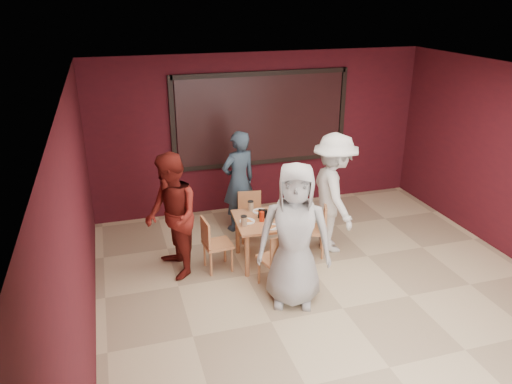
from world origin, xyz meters
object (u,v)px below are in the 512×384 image
object	(u,v)px
dining_table	(266,224)
chair_left	(213,242)
diner_right	(334,193)
diner_back	(239,181)
chair_front	(279,257)
diner_left	(172,216)
chair_right	(317,226)
diner_front	(294,236)
chair_back	(250,213)

from	to	relation	value
dining_table	chair_left	distance (m)	0.80
dining_table	chair_left	bearing A→B (deg)	-179.12
diner_right	diner_back	bearing A→B (deg)	52.01
chair_front	diner_back	size ratio (longest dim) A/B	0.50
chair_left	diner_left	size ratio (longest dim) A/B	0.45
dining_table	chair_right	bearing A→B (deg)	-0.29
chair_front	diner_right	world-z (taller)	diner_right
chair_right	chair_front	bearing A→B (deg)	-139.26
chair_front	chair_right	world-z (taller)	chair_front
diner_left	diner_right	bearing A→B (deg)	82.25
diner_front	diner_back	distance (m)	2.27
chair_back	chair_left	size ratio (longest dim) A/B	0.97
chair_front	chair_back	distance (m)	1.55
chair_left	chair_right	size ratio (longest dim) A/B	0.97
dining_table	chair_right	world-z (taller)	dining_table
chair_left	diner_front	bearing A→B (deg)	-52.74
chair_left	diner_right	size ratio (longest dim) A/B	0.43
chair_back	diner_right	world-z (taller)	diner_right
chair_back	diner_back	distance (m)	0.58
chair_back	diner_front	distance (m)	1.94
dining_table	chair_right	distance (m)	0.82
dining_table	chair_left	size ratio (longest dim) A/B	1.17
chair_back	diner_left	xyz separation A→B (m)	(-1.34, -0.74, 0.45)
diner_front	diner_right	xyz separation A→B (m)	(1.08, 1.17, -0.02)
chair_back	chair_left	world-z (taller)	chair_left
dining_table	diner_right	world-z (taller)	diner_right
diner_back	chair_left	bearing A→B (deg)	42.15
diner_back	chair_back	bearing A→B (deg)	83.87
dining_table	diner_back	xyz separation A→B (m)	(-0.08, 1.20, 0.24)
diner_front	diner_back	world-z (taller)	diner_front
diner_left	diner_right	distance (m)	2.44
dining_table	diner_right	xyz separation A→B (m)	(1.11, 0.10, 0.31)
chair_left	dining_table	bearing A→B (deg)	0.88
dining_table	chair_front	bearing A→B (deg)	-94.15
chair_back	chair_left	distance (m)	1.13
chair_front	diner_back	bearing A→B (deg)	90.62
chair_front	diner_back	distance (m)	1.98
chair_front	chair_right	xyz separation A→B (m)	(0.86, 0.74, -0.01)
diner_front	diner_right	distance (m)	1.60
chair_left	chair_right	distance (m)	1.59
chair_front	diner_front	world-z (taller)	diner_front
diner_front	dining_table	bearing A→B (deg)	112.70
chair_front	diner_left	world-z (taller)	diner_left
chair_back	dining_table	bearing A→B (deg)	-90.32
diner_front	diner_left	size ratio (longest dim) A/B	1.06
dining_table	diner_front	xyz separation A→B (m)	(0.03, -1.07, 0.33)
diner_left	diner_right	size ratio (longest dim) A/B	0.96
chair_left	chair_right	bearing A→B (deg)	0.28
chair_left	diner_back	size ratio (longest dim) A/B	0.47
diner_front	diner_left	distance (m)	1.77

